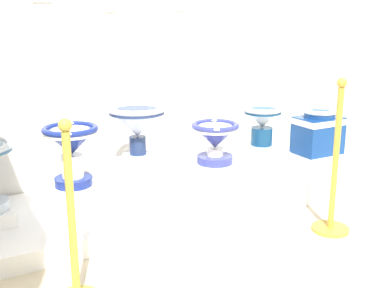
# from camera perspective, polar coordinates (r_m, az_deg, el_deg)

# --- Properties ---
(display_platform) EXTENTS (3.14, 0.98, 0.12)m
(display_platform) POSITION_cam_1_polar(r_m,az_deg,el_deg) (3.64, -1.67, -6.43)
(display_platform) COLOR white
(display_platform) RESTS_ON ground_plane
(plinth_block_rightmost) EXTENTS (0.36, 0.35, 0.15)m
(plinth_block_rightmost) POSITION_cam_1_polar(r_m,az_deg,el_deg) (3.39, -13.89, -6.04)
(plinth_block_rightmost) COLOR white
(plinth_block_rightmost) RESTS_ON display_platform
(antique_toilet_rightmost) EXTENTS (0.37, 0.37, 0.41)m
(antique_toilet_rightmost) POSITION_cam_1_polar(r_m,az_deg,el_deg) (3.28, -14.28, -0.11)
(antique_toilet_rightmost) COLOR navy
(antique_toilet_rightmost) RESTS_ON plinth_block_rightmost
(plinth_block_pale_glazed) EXTENTS (0.35, 0.34, 0.26)m
(plinth_block_pale_glazed) POSITION_cam_1_polar(r_m,az_deg,el_deg) (3.52, -6.40, -3.99)
(plinth_block_pale_glazed) COLOR white
(plinth_block_pale_glazed) RESTS_ON display_platform
(antique_toilet_pale_glazed) EXTENTS (0.41, 0.41, 0.40)m
(antique_toilet_pale_glazed) POSITION_cam_1_polar(r_m,az_deg,el_deg) (3.41, -6.60, 2.62)
(antique_toilet_pale_glazed) COLOR silver
(antique_toilet_pale_glazed) RESTS_ON plinth_block_pale_glazed
(plinth_block_squat_floral) EXTENTS (0.31, 0.34, 0.19)m
(plinth_block_squat_floral) POSITION_cam_1_polar(r_m,az_deg,el_deg) (3.68, 2.73, -3.66)
(plinth_block_squat_floral) COLOR white
(plinth_block_squat_floral) RESTS_ON display_platform
(antique_toilet_squat_floral) EXTENTS (0.36, 0.36, 0.31)m
(antique_toilet_squat_floral) POSITION_cam_1_polar(r_m,az_deg,el_deg) (3.60, 2.78, 0.80)
(antique_toilet_squat_floral) COLOR navy
(antique_toilet_squat_floral) RESTS_ON plinth_block_squat_floral
(plinth_block_tall_cobalt) EXTENTS (0.34, 0.34, 0.21)m
(plinth_block_tall_cobalt) POSITION_cam_1_polar(r_m,az_deg,el_deg) (3.99, 8.22, -2.16)
(plinth_block_tall_cobalt) COLOR white
(plinth_block_tall_cobalt) RESTS_ON display_platform
(antique_toilet_tall_cobalt) EXTENTS (0.32, 0.32, 0.36)m
(antique_toilet_tall_cobalt) POSITION_cam_1_polar(r_m,az_deg,el_deg) (3.90, 8.40, 2.54)
(antique_toilet_tall_cobalt) COLOR #B2BFCC
(antique_toilet_tall_cobalt) RESTS_ON plinth_block_tall_cobalt
(plinth_block_slender_white) EXTENTS (0.36, 0.33, 0.13)m
(plinth_block_slender_white) POSITION_cam_1_polar(r_m,az_deg,el_deg) (4.27, 14.62, -1.89)
(plinth_block_slender_white) COLOR white
(plinth_block_slender_white) RESTS_ON display_platform
(antique_toilet_slender_white) EXTENTS (0.38, 0.29, 0.39)m
(antique_toilet_slender_white) POSITION_cam_1_polar(r_m,az_deg,el_deg) (4.21, 14.86, 1.59)
(antique_toilet_slender_white) COLOR navy
(antique_toilet_slender_white) RESTS_ON plinth_block_slender_white
(info_placard_third) EXTENTS (0.10, 0.01, 0.15)m
(info_placard_third) POSITION_cam_1_polar(r_m,az_deg,el_deg) (3.75, -9.80, 16.47)
(info_placard_third) COLOR white
(info_placard_fourth) EXTENTS (0.09, 0.01, 0.12)m
(info_placard_fourth) POSITION_cam_1_polar(r_m,az_deg,el_deg) (3.98, -1.45, 16.57)
(info_placard_fourth) COLOR white
(stanchion_post_near_left) EXTENTS (0.24, 0.24, 0.94)m
(stanchion_post_near_left) POSITION_cam_1_polar(r_m,az_deg,el_deg) (2.44, -13.98, -12.09)
(stanchion_post_near_left) COLOR gold
(stanchion_post_near_left) RESTS_ON ground_plane
(stanchion_post_near_right) EXTENTS (0.25, 0.25, 1.03)m
(stanchion_post_near_right) POSITION_cam_1_polar(r_m,az_deg,el_deg) (3.27, 16.59, -4.84)
(stanchion_post_near_right) COLOR gold
(stanchion_post_near_right) RESTS_ON ground_plane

